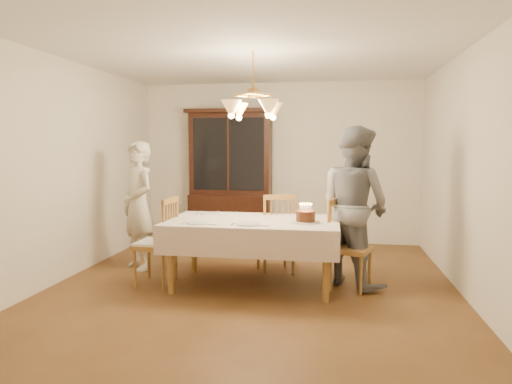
% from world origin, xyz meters
% --- Properties ---
extents(ground, '(5.00, 5.00, 0.00)m').
position_xyz_m(ground, '(0.00, 0.00, 0.00)').
color(ground, brown).
rests_on(ground, ground).
extents(room_shell, '(5.00, 5.00, 5.00)m').
position_xyz_m(room_shell, '(0.00, 0.00, 1.58)').
color(room_shell, white).
rests_on(room_shell, ground).
extents(dining_table, '(1.90, 1.10, 0.76)m').
position_xyz_m(dining_table, '(0.00, 0.00, 0.68)').
color(dining_table, brown).
rests_on(dining_table, ground).
extents(china_hutch, '(1.38, 0.54, 2.16)m').
position_xyz_m(china_hutch, '(-0.76, 2.25, 1.04)').
color(china_hutch, black).
rests_on(china_hutch, ground).
extents(chair_far_side, '(0.57, 0.56, 1.00)m').
position_xyz_m(chair_far_side, '(0.18, 0.61, 0.44)').
color(chair_far_side, brown).
rests_on(chair_far_side, ground).
extents(chair_left_end, '(0.44, 0.46, 1.00)m').
position_xyz_m(chair_left_end, '(-1.10, -0.11, 0.45)').
color(chair_left_end, brown).
rests_on(chair_left_end, ground).
extents(chair_right_end, '(0.54, 0.55, 1.00)m').
position_xyz_m(chair_right_end, '(1.07, 0.08, 0.44)').
color(chair_right_end, brown).
rests_on(chair_right_end, ground).
extents(elderly_woman, '(0.71, 0.69, 1.64)m').
position_xyz_m(elderly_woman, '(-1.58, 0.50, 0.82)').
color(elderly_woman, beige).
rests_on(elderly_woman, ground).
extents(adult_in_grey, '(1.10, 1.10, 1.80)m').
position_xyz_m(adult_in_grey, '(1.12, 0.27, 0.90)').
color(adult_in_grey, slate).
rests_on(adult_in_grey, ground).
extents(birthday_cake, '(0.30, 0.30, 0.21)m').
position_xyz_m(birthday_cake, '(0.59, -0.09, 0.82)').
color(birthday_cake, white).
rests_on(birthday_cake, dining_table).
extents(place_setting_near_left, '(0.37, 0.23, 0.02)m').
position_xyz_m(place_setting_near_left, '(-0.52, -0.35, 0.77)').
color(place_setting_near_left, white).
rests_on(place_setting_near_left, dining_table).
extents(place_setting_near_right, '(0.40, 0.25, 0.02)m').
position_xyz_m(place_setting_near_right, '(0.03, -0.33, 0.77)').
color(place_setting_near_right, white).
rests_on(place_setting_near_right, dining_table).
extents(place_setting_far_left, '(0.38, 0.23, 0.02)m').
position_xyz_m(place_setting_far_left, '(-0.58, 0.33, 0.77)').
color(place_setting_far_left, white).
rests_on(place_setting_far_left, dining_table).
extents(chandelier, '(0.62, 0.62, 0.73)m').
position_xyz_m(chandelier, '(-0.00, -0.00, 1.98)').
color(chandelier, '#BF8C3F').
rests_on(chandelier, ground).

